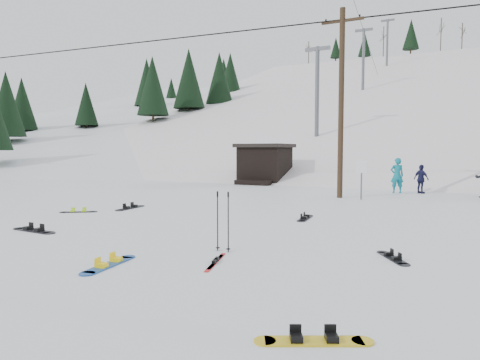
% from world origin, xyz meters
% --- Properties ---
extents(ground, '(200.00, 200.00, 0.00)m').
position_xyz_m(ground, '(0.00, 0.00, 0.00)').
color(ground, white).
rests_on(ground, ground).
extents(ski_slope, '(60.00, 85.24, 65.97)m').
position_xyz_m(ski_slope, '(0.00, 55.00, -12.00)').
color(ski_slope, white).
rests_on(ski_slope, ground).
extents(ridge_left, '(47.54, 95.03, 58.38)m').
position_xyz_m(ridge_left, '(-36.00, 48.00, -11.00)').
color(ridge_left, white).
rests_on(ridge_left, ground).
extents(treeline_left, '(20.00, 64.00, 10.00)m').
position_xyz_m(treeline_left, '(-34.00, 40.00, 0.00)').
color(treeline_left, black).
rests_on(treeline_left, ground).
extents(treeline_crest, '(50.00, 6.00, 10.00)m').
position_xyz_m(treeline_crest, '(0.00, 86.00, 0.00)').
color(treeline_crest, black).
rests_on(treeline_crest, ski_slope).
extents(utility_pole, '(2.00, 0.26, 9.00)m').
position_xyz_m(utility_pole, '(2.00, 14.00, 4.68)').
color(utility_pole, '#3A2819').
rests_on(utility_pole, ground).
extents(trail_sign, '(0.50, 0.09, 1.85)m').
position_xyz_m(trail_sign, '(3.10, 13.58, 1.27)').
color(trail_sign, '#595B60').
rests_on(trail_sign, ground).
extents(lift_hut, '(3.40, 4.10, 2.75)m').
position_xyz_m(lift_hut, '(-5.00, 20.94, 1.36)').
color(lift_hut, black).
rests_on(lift_hut, ground).
extents(lift_tower_near, '(2.20, 0.36, 8.00)m').
position_xyz_m(lift_tower_near, '(-4.00, 30.00, 7.86)').
color(lift_tower_near, '#595B60').
rests_on(lift_tower_near, ski_slope).
extents(lift_tower_mid, '(2.20, 0.36, 8.00)m').
position_xyz_m(lift_tower_mid, '(-4.00, 50.00, 14.36)').
color(lift_tower_mid, '#595B60').
rests_on(lift_tower_mid, ski_slope).
extents(lift_tower_far, '(2.20, 0.36, 8.00)m').
position_xyz_m(lift_tower_far, '(-4.00, 70.00, 20.86)').
color(lift_tower_far, '#595B60').
rests_on(lift_tower_far, ski_slope).
extents(hero_snowboard, '(0.47, 1.60, 0.11)m').
position_xyz_m(hero_snowboard, '(0.87, -0.29, 0.03)').
color(hero_snowboard, '#194CA2').
rests_on(hero_snowboard, ground).
extents(hero_skis, '(0.49, 1.44, 0.08)m').
position_xyz_m(hero_skis, '(2.66, 0.87, 0.02)').
color(hero_skis, '#AC1112').
rests_on(hero_skis, ground).
extents(ski_poles, '(0.38, 0.10, 1.37)m').
position_xyz_m(ski_poles, '(2.32, 1.80, 0.70)').
color(ski_poles, black).
rests_on(ski_poles, ground).
extents(board_scatter_a, '(1.69, 0.39, 0.12)m').
position_xyz_m(board_scatter_a, '(-3.66, 1.47, 0.03)').
color(board_scatter_a, black).
rests_on(board_scatter_a, ground).
extents(board_scatter_b, '(0.44, 1.70, 0.12)m').
position_xyz_m(board_scatter_b, '(-4.46, 6.41, 0.03)').
color(board_scatter_b, black).
rests_on(board_scatter_b, ground).
extents(board_scatter_c, '(1.16, 0.89, 0.10)m').
position_xyz_m(board_scatter_c, '(-5.46, 4.72, 0.02)').
color(board_scatter_c, black).
rests_on(board_scatter_c, ground).
extents(board_scatter_d, '(0.80, 1.14, 0.09)m').
position_xyz_m(board_scatter_d, '(5.86, 2.84, 0.02)').
color(board_scatter_d, black).
rests_on(board_scatter_d, ground).
extents(board_scatter_e, '(1.32, 0.80, 0.10)m').
position_xyz_m(board_scatter_e, '(5.55, -1.76, 0.03)').
color(board_scatter_e, yellow).
rests_on(board_scatter_e, ground).
extents(board_scatter_f, '(0.40, 1.50, 0.11)m').
position_xyz_m(board_scatter_f, '(2.53, 7.11, 0.03)').
color(board_scatter_f, black).
rests_on(board_scatter_f, ground).
extents(skier_teal, '(0.81, 0.67, 1.89)m').
position_xyz_m(skier_teal, '(4.19, 17.66, 0.95)').
color(skier_teal, '#0D7787').
rests_on(skier_teal, ground).
extents(skier_navy, '(0.95, 0.83, 1.54)m').
position_xyz_m(skier_navy, '(5.37, 17.94, 0.77)').
color(skier_navy, '#18193D').
rests_on(skier_navy, ground).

